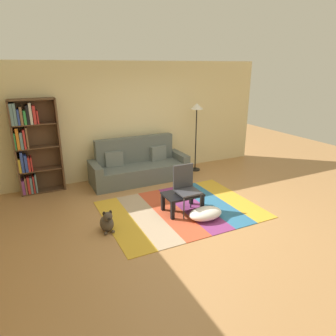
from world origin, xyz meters
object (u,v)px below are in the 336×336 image
at_px(couch, 139,166).
at_px(dog, 107,222).
at_px(coffee_table, 183,197).
at_px(pouf, 205,213).
at_px(bookshelf, 31,146).
at_px(folding_chair, 186,185).
at_px(standing_lamp, 197,115).
at_px(tv_remote, 185,194).

bearing_deg(couch, dog, -123.65).
relative_size(coffee_table, pouf, 1.11).
height_order(couch, bookshelf, bookshelf).
height_order(bookshelf, coffee_table, bookshelf).
height_order(bookshelf, dog, bookshelf).
relative_size(coffee_table, dog, 1.74).
distance_m(coffee_table, folding_chair, 0.24).
xyz_separation_m(bookshelf, folding_chair, (2.40, -2.22, -0.50)).
height_order(coffee_table, folding_chair, folding_chair).
bearing_deg(pouf, dog, 167.40).
distance_m(coffee_table, pouf, 0.53).
xyz_separation_m(couch, bookshelf, (-2.23, 0.28, 0.70)).
distance_m(pouf, standing_lamp, 2.99).
bearing_deg(couch, tv_remote, -85.69).
relative_size(couch, standing_lamp, 1.31).
bearing_deg(dog, bookshelf, 111.90).
height_order(dog, standing_lamp, standing_lamp).
relative_size(coffee_table, folding_chair, 0.77).
relative_size(pouf, folding_chair, 0.69).
relative_size(standing_lamp, tv_remote, 11.46).
distance_m(dog, folding_chair, 1.54).
bearing_deg(folding_chair, tv_remote, -64.94).
distance_m(bookshelf, dog, 2.59).
relative_size(pouf, standing_lamp, 0.36).
height_order(pouf, folding_chair, folding_chair).
xyz_separation_m(dog, tv_remote, (1.47, -0.00, 0.22)).
xyz_separation_m(couch, pouf, (0.35, -2.35, -0.22)).
xyz_separation_m(coffee_table, folding_chair, (0.04, -0.03, 0.23)).
bearing_deg(tv_remote, couch, 66.54).
bearing_deg(dog, couch, 56.35).
bearing_deg(pouf, standing_lamp, 62.92).
xyz_separation_m(bookshelf, tv_remote, (2.38, -2.26, -0.65)).
relative_size(bookshelf, coffee_table, 2.85).
xyz_separation_m(pouf, dog, (-1.67, 0.37, 0.05)).
bearing_deg(standing_lamp, coffee_table, -126.62).
relative_size(couch, folding_chair, 2.51).
relative_size(couch, bookshelf, 1.14).
height_order(bookshelf, pouf, bookshelf).
bearing_deg(bookshelf, standing_lamp, -3.71).
distance_m(bookshelf, pouf, 3.80).
bearing_deg(bookshelf, pouf, -45.61).
distance_m(couch, coffee_table, 1.91).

